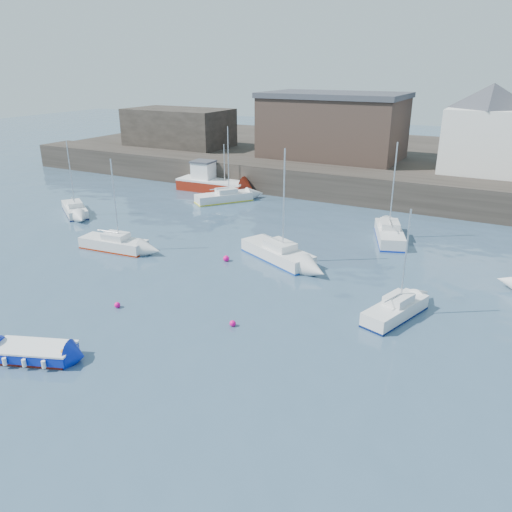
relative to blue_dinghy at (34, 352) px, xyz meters
The scene contains 17 objects.
water 5.17m from the blue_dinghy, 22.85° to the left, with size 220.00×220.00×0.00m, color #2D4760.
quay_wall 37.32m from the blue_dinghy, 82.69° to the left, with size 90.00×5.00×3.00m, color #28231E.
land_strip 55.21m from the blue_dinghy, 85.07° to the left, with size 90.00×32.00×2.80m, color #28231E.
bldg_east_d 46.78m from the blue_dinghy, 70.10° to the left, with size 11.14×11.14×8.95m.
warehouse 45.44m from the blue_dinghy, 91.60° to the left, with size 16.40×10.40×7.60m.
bldg_west 50.01m from the blue_dinghy, 117.86° to the left, with size 14.00×8.00×5.00m.
blue_dinghy is the anchor object (origin of this frame).
fishing_boat 35.38m from the blue_dinghy, 108.78° to the left, with size 8.19×3.39×5.34m.
sailboat_a 15.46m from the blue_dinghy, 118.85° to the left, with size 5.57×2.24×7.07m.
sailboat_b 18.15m from the blue_dinghy, 75.14° to the left, with size 6.62×4.57×8.19m.
sailboat_c 19.15m from the blue_dinghy, 41.04° to the left, with size 2.95×5.01×6.28m.
sailboat_e 26.31m from the blue_dinghy, 132.67° to the left, with size 5.43×4.53×6.97m.
sailboat_f 27.99m from the blue_dinghy, 67.29° to the left, with size 3.83×6.31×7.82m.
sailboat_h 30.89m from the blue_dinghy, 104.06° to the left, with size 5.10×5.89×7.66m.
buoy_near 6.13m from the blue_dinghy, 93.20° to the left, with size 0.36×0.36×0.36m, color #F5067A.
buoy_mid 10.05m from the blue_dinghy, 47.22° to the left, with size 0.36×0.36×0.36m, color #F5067A.
buoy_far 15.59m from the blue_dinghy, 84.56° to the left, with size 0.45×0.45×0.45m, color #F5067A.
Camera 1 is at (14.54, -15.39, 13.43)m, focal length 35.00 mm.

